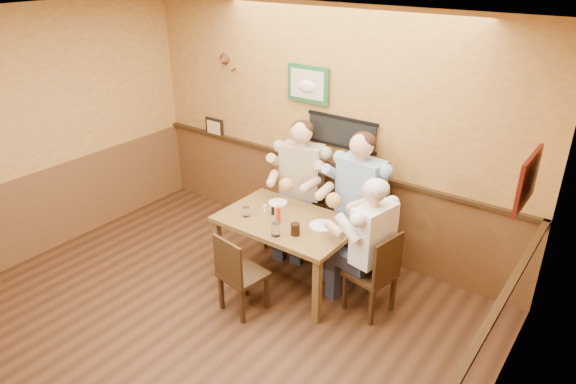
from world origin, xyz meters
name	(u,v)px	position (x,y,z in m)	size (l,w,h in m)	color
room	(177,176)	(0.13, 0.17, 1.69)	(5.02, 5.03, 2.81)	black
dining_table	(287,227)	(0.21, 1.50, 0.66)	(1.40, 0.90, 0.75)	brown
chair_back_left	(302,207)	(-0.11, 2.24, 0.49)	(0.46, 0.46, 0.99)	#352210
chair_back_right	(358,226)	(0.68, 2.21, 0.50)	(0.46, 0.46, 1.01)	#352210
chair_right_end	(370,272)	(1.17, 1.57, 0.45)	(0.41, 0.41, 0.90)	#352210
chair_near_side	(243,272)	(0.16, 0.85, 0.43)	(0.40, 0.40, 0.86)	#352210
diner_tan_shirt	(302,191)	(-0.11, 2.24, 0.70)	(0.65, 0.65, 1.41)	tan
diner_blue_polo	(359,209)	(0.68, 2.21, 0.72)	(0.66, 0.66, 1.44)	#80A0C1
diner_white_elder	(372,255)	(1.17, 1.57, 0.64)	(0.59, 0.59, 1.28)	white
water_glass_left	(246,212)	(-0.18, 1.31, 0.80)	(0.07, 0.07, 0.11)	white
water_glass_mid	(276,229)	(0.32, 1.17, 0.82)	(0.09, 0.09, 0.14)	white
cola_tumbler	(295,229)	(0.46, 1.30, 0.81)	(0.09, 0.09, 0.12)	black
hot_sauce_bottle	(278,214)	(0.18, 1.39, 0.85)	(0.05, 0.05, 0.20)	red
salt_shaker	(265,208)	(-0.07, 1.50, 0.79)	(0.03, 0.03, 0.09)	white
pepper_shaker	(273,211)	(0.03, 1.50, 0.79)	(0.03, 0.03, 0.08)	black
plate_far_left	(278,203)	(-0.09, 1.75, 0.76)	(0.21, 0.21, 0.01)	white
plate_far_right	(322,226)	(0.59, 1.59, 0.76)	(0.26, 0.26, 0.02)	silver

